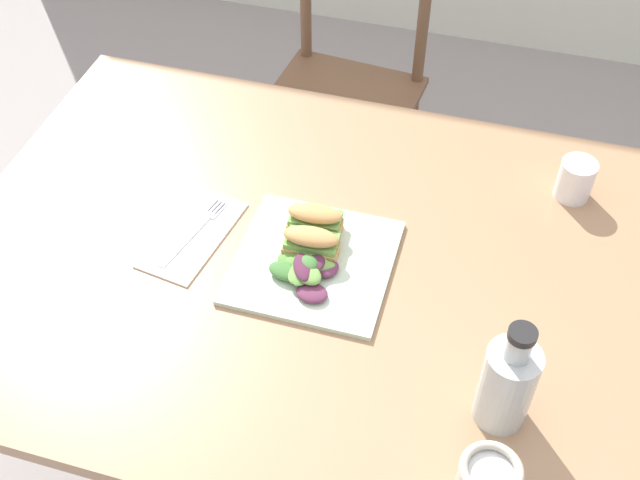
# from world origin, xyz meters

# --- Properties ---
(ground_plane) EXTENTS (7.98, 7.98, 0.00)m
(ground_plane) POSITION_xyz_m (0.00, 0.00, 0.00)
(ground_plane) COLOR gray
(dining_table) EXTENTS (1.22, 0.94, 0.74)m
(dining_table) POSITION_xyz_m (0.05, 0.04, 0.62)
(dining_table) COLOR #997551
(dining_table) RESTS_ON ground
(chair_wooden_far) EXTENTS (0.44, 0.44, 0.87)m
(chair_wooden_far) POSITION_xyz_m (-0.07, 0.91, 0.45)
(chair_wooden_far) COLOR brown
(chair_wooden_far) RESTS_ON ground
(plate_lunch) EXTENTS (0.27, 0.27, 0.01)m
(plate_lunch) POSITION_xyz_m (0.10, 0.03, 0.74)
(plate_lunch) COLOR beige
(plate_lunch) RESTS_ON dining_table
(sandwich_half_front) EXTENTS (0.10, 0.06, 0.06)m
(sandwich_half_front) POSITION_xyz_m (0.09, 0.05, 0.78)
(sandwich_half_front) COLOR tan
(sandwich_half_front) RESTS_ON plate_lunch
(sandwich_half_back) EXTENTS (0.10, 0.06, 0.06)m
(sandwich_half_back) POSITION_xyz_m (0.08, 0.10, 0.78)
(sandwich_half_back) COLOR tan
(sandwich_half_back) RESTS_ON plate_lunch
(salad_mixed_greens) EXTENTS (0.13, 0.11, 0.03)m
(salad_mixed_greens) POSITION_xyz_m (0.09, -0.01, 0.77)
(salad_mixed_greens) COLOR #518438
(salad_mixed_greens) RESTS_ON plate_lunch
(napkin_folded) EXTENTS (0.14, 0.24, 0.00)m
(napkin_folded) POSITION_xyz_m (-0.13, 0.04, 0.74)
(napkin_folded) COLOR white
(napkin_folded) RESTS_ON dining_table
(fork_on_napkin) EXTENTS (0.06, 0.18, 0.00)m
(fork_on_napkin) POSITION_xyz_m (-0.13, 0.05, 0.75)
(fork_on_napkin) COLOR silver
(fork_on_napkin) RESTS_ON napkin_folded
(bottle_cold_brew) EXTENTS (0.08, 0.08, 0.20)m
(bottle_cold_brew) POSITION_xyz_m (0.45, -0.18, 0.81)
(bottle_cold_brew) COLOR black
(bottle_cold_brew) RESTS_ON dining_table
(cup_extra_side) EXTENTS (0.07, 0.07, 0.08)m
(cup_extra_side) POSITION_xyz_m (0.52, 0.34, 0.78)
(cup_extra_side) COLOR white
(cup_extra_side) RESTS_ON dining_table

